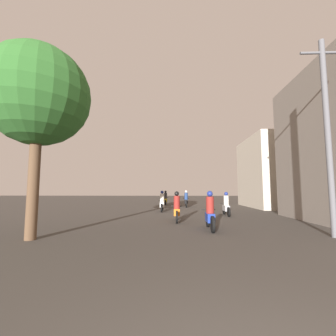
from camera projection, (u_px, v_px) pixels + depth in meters
The scene contains 9 objects.
motorcycle_blue at pixel (210, 214), 9.27m from camera, with size 0.60×2.00×1.59m.
motorcycle_orange at pixel (177, 209), 11.67m from camera, with size 0.60×2.00×1.56m.
motorcycle_silver at pixel (226, 206), 14.28m from camera, with size 0.60×1.92×1.50m.
motorcycle_white at pixel (162, 203), 17.07m from camera, with size 0.60×2.01×1.57m.
motorcycle_black at pixel (186, 200), 21.47m from camera, with size 0.60×1.97×1.58m.
motorcycle_yellow at pixel (166, 199), 24.35m from camera, with size 0.60×2.05×1.55m.
building_right_far at pixel (273, 172), 21.47m from camera, with size 4.73×7.36×6.56m.
utility_pole_near at pixel (327, 130), 8.08m from camera, with size 1.60×0.20×7.23m.
street_tree at pixel (38, 96), 7.83m from camera, with size 3.50×3.50×6.67m.
Camera 1 is at (-0.84, -1.28, 1.64)m, focal length 24.00 mm.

